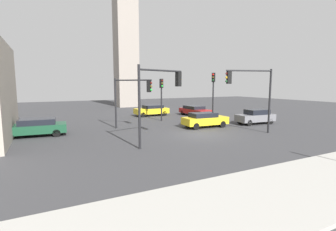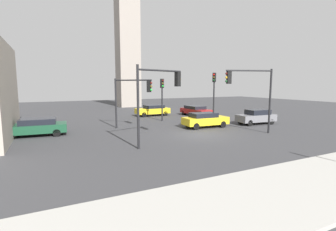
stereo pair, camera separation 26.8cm
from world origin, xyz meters
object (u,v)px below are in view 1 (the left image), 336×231
car_1 (256,116)px  traffic_light_3 (213,88)px  traffic_light_2 (133,92)px  traffic_light_4 (160,89)px  car_3 (152,110)px  car_0 (35,127)px  traffic_light_1 (161,91)px  traffic_light_0 (250,87)px  car_2 (195,110)px  car_4 (205,120)px

car_1 → traffic_light_3: bearing=-52.4°
traffic_light_2 → traffic_light_4: (-0.27, -6.35, 0.40)m
traffic_light_4 → car_3: traffic_light_4 is taller
car_0 → car_1: 20.25m
traffic_light_1 → traffic_light_2: 5.61m
traffic_light_1 → traffic_light_3: bearing=64.9°
traffic_light_0 → car_3: bearing=-62.7°
traffic_light_1 → car_0: (-12.32, -2.95, -2.53)m
car_1 → car_2: size_ratio=0.86×
traffic_light_2 → car_2: size_ratio=0.96×
traffic_light_2 → car_1: 12.71m
traffic_light_2 → car_3: bearing=100.0°
car_1 → traffic_light_2: bearing=-9.7°
traffic_light_3 → car_0: traffic_light_3 is taller
car_0 → car_3: (13.10, 7.55, 0.01)m
traffic_light_0 → car_4: size_ratio=1.22×
traffic_light_3 → car_3: bearing=-96.7°
car_0 → traffic_light_3: bearing=-174.7°
traffic_light_4 → traffic_light_2: bearing=71.3°
traffic_light_0 → car_3: size_ratio=1.22×
car_4 → car_1: bearing=-4.4°
traffic_light_4 → car_2: bearing=32.4°
car_3 → traffic_light_1: bearing=80.3°
car_1 → car_4: bearing=-3.2°
car_0 → car_2: size_ratio=0.99×
traffic_light_3 → traffic_light_4: bearing=-1.6°
traffic_light_0 → traffic_light_2: 10.02m
car_4 → traffic_light_3: bearing=46.1°
traffic_light_1 → traffic_light_4: bearing=-24.8°
traffic_light_0 → car_0: (-15.66, 6.72, -3.12)m
traffic_light_4 → traffic_light_1: bearing=47.9°
car_2 → traffic_light_4: bearing=-43.7°
car_2 → car_0: bearing=-76.5°
car_0 → car_1: bearing=174.3°
car_0 → traffic_light_0: bearing=160.6°
traffic_light_4 → car_0: size_ratio=1.11×
car_0 → car_4: car_4 is taller
car_0 → car_4: size_ratio=1.10×
car_3 → traffic_light_3: bearing=121.2°
traffic_light_3 → car_3: (-4.32, 7.10, -2.94)m
traffic_light_1 → car_3: 5.30m
car_1 → car_4: size_ratio=0.95×
traffic_light_3 → car_1: 5.42m
traffic_light_1 → traffic_light_4: (-4.72, -9.77, 0.47)m
traffic_light_3 → car_1: bearing=85.7°
traffic_light_4 → car_1: (12.37, 3.45, -2.95)m
traffic_light_2 → traffic_light_4: traffic_light_4 is taller
traffic_light_0 → traffic_light_3: 7.38m
traffic_light_0 → car_3: (-2.57, 14.27, -3.11)m
car_1 → traffic_light_0: bearing=41.7°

